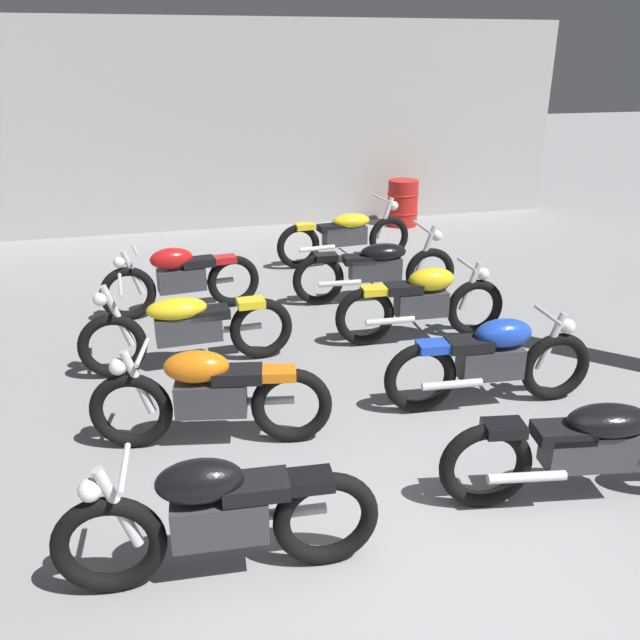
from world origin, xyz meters
TOP-DOWN VIEW (x-y plane):
  - ground_plane at (0.00, 0.00)m, footprint 60.00×60.00m
  - back_wall at (0.00, 9.65)m, footprint 12.53×0.24m
  - motorcycle_left_row_0 at (-1.31, 0.75)m, footprint 1.97×0.48m
  - motorcycle_left_row_1 at (-1.21, 2.27)m, footprint 1.96×0.57m
  - motorcycle_left_row_2 at (-1.29, 3.78)m, footprint 2.17×0.68m
  - motorcycle_left_row_3 at (-1.26, 5.36)m, footprint 1.97×0.54m
  - motorcycle_right_row_0 at (1.33, 0.84)m, footprint 2.16×0.68m
  - motorcycle_right_row_1 at (1.31, 2.28)m, footprint 1.97×0.48m
  - motorcycle_right_row_2 at (1.29, 3.83)m, footprint 1.97×0.48m
  - motorcycle_right_row_3 at (1.22, 5.16)m, footprint 2.17×0.68m
  - motorcycle_right_row_4 at (1.31, 6.86)m, footprint 2.17×0.68m
  - oil_drum at (3.03, 8.90)m, footprint 0.59×0.59m

SIDE VIEW (x-z plane):
  - ground_plane at x=0.00m, z-range 0.00..0.00m
  - oil_drum at x=3.03m, z-range 0.00..0.85m
  - motorcycle_left_row_2 at x=-1.29m, z-range -0.04..0.94m
  - motorcycle_right_row_0 at x=1.33m, z-range -0.04..0.94m
  - motorcycle_right_row_3 at x=1.22m, z-range -0.04..0.94m
  - motorcycle_right_row_4 at x=1.31m, z-range -0.04..0.94m
  - motorcycle_left_row_0 at x=-1.31m, z-range 0.02..0.90m
  - motorcycle_left_row_1 at x=-1.21m, z-range 0.02..0.90m
  - motorcycle_left_row_3 at x=-1.26m, z-range 0.02..0.90m
  - motorcycle_right_row_1 at x=1.31m, z-range 0.02..0.90m
  - motorcycle_right_row_2 at x=1.29m, z-range 0.02..0.90m
  - back_wall at x=0.00m, z-range 0.00..3.60m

